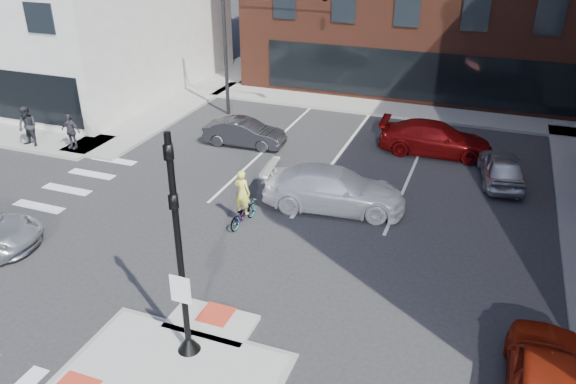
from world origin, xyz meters
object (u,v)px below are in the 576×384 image
at_px(bg_car_dark, 244,133).
at_px(bg_car_red, 435,139).
at_px(red_sedan, 547,380).
at_px(cyclist, 243,206).
at_px(pedestrian_b, 71,131).
at_px(white_pickup, 334,189).
at_px(pedestrian_a, 28,126).
at_px(bg_car_silver, 502,167).

relative_size(bg_car_dark, bg_car_red, 0.76).
distance_m(red_sedan, bg_car_dark, 17.97).
xyz_separation_m(bg_car_dark, cyclist, (3.16, -7.02, 0.08)).
distance_m(bg_car_dark, pedestrian_b, 8.16).
relative_size(white_pickup, bg_car_red, 1.05).
distance_m(red_sedan, bg_car_red, 15.10).
relative_size(white_pickup, pedestrian_b, 3.19).
bearing_deg(white_pickup, red_sedan, -143.58).
bearing_deg(bg_car_dark, white_pickup, -131.37).
bearing_deg(bg_car_dark, pedestrian_a, 109.98).
relative_size(bg_car_silver, bg_car_red, 0.77).
height_order(white_pickup, bg_car_red, white_pickup).
relative_size(red_sedan, cyclist, 2.09).
relative_size(white_pickup, pedestrian_a, 2.77).
height_order(bg_car_dark, pedestrian_a, pedestrian_a).
bearing_deg(pedestrian_b, pedestrian_a, -168.80).
bearing_deg(bg_car_red, pedestrian_b, 107.27).
bearing_deg(white_pickup, pedestrian_a, 80.43).
bearing_deg(bg_car_silver, pedestrian_b, 1.19).
relative_size(white_pickup, cyclist, 2.53).
relative_size(bg_car_silver, pedestrian_a, 2.03).
bearing_deg(bg_car_red, white_pickup, 154.64).
bearing_deg(bg_car_red, cyclist, 146.29).
bearing_deg(red_sedan, pedestrian_a, -18.92).
relative_size(cyclist, pedestrian_b, 1.26).
bearing_deg(bg_car_dark, bg_car_red, -79.02).
distance_m(white_pickup, pedestrian_b, 13.27).
height_order(cyclist, pedestrian_a, cyclist).
distance_m(bg_car_red, pedestrian_b, 17.12).
height_order(cyclist, pedestrian_b, cyclist).
relative_size(bg_car_dark, pedestrian_b, 2.31).
distance_m(bg_car_dark, cyclist, 7.70).
xyz_separation_m(red_sedan, bg_car_silver, (-1.36, 12.26, -0.09)).
distance_m(bg_car_dark, bg_car_silver, 11.80).
bearing_deg(bg_car_silver, cyclist, 29.84).
height_order(bg_car_silver, pedestrian_a, pedestrian_a).
relative_size(bg_car_dark, bg_car_silver, 0.99).
xyz_separation_m(white_pickup, bg_car_silver, (5.92, 4.65, -0.11)).
bearing_deg(bg_car_silver, red_sedan, 86.98).
distance_m(bg_car_silver, pedestrian_b, 19.47).
xyz_separation_m(red_sedan, white_pickup, (-7.28, 7.61, 0.02)).
relative_size(bg_car_red, cyclist, 2.41).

